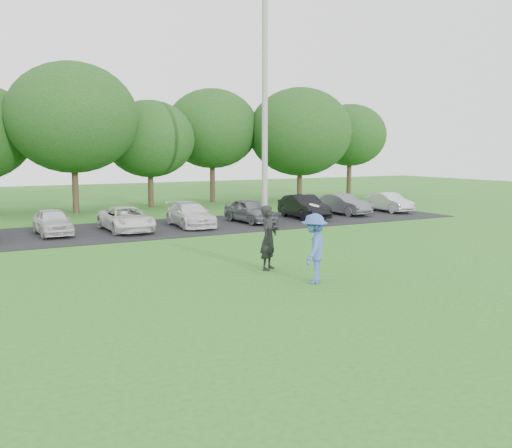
{
  "coord_description": "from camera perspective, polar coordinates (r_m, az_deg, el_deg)",
  "views": [
    {
      "loc": [
        -8.74,
        -12.37,
        3.66
      ],
      "look_at": [
        0.0,
        3.5,
        1.3
      ],
      "focal_mm": 40.0,
      "sensor_mm": 36.0,
      "label": 1
    }
  ],
  "objects": [
    {
      "name": "parked_cars",
      "position": [
        26.6,
        -12.55,
        0.65
      ],
      "size": [
        30.49,
        4.67,
        1.26
      ],
      "color": "silver",
      "rests_on": "parking_lot"
    },
    {
      "name": "parking_lot",
      "position": [
        27.08,
        -9.74,
        -0.42
      ],
      "size": [
        32.0,
        6.5,
        0.03
      ],
      "primitive_type": "cube",
      "color": "black",
      "rests_on": "ground"
    },
    {
      "name": "utility_pole",
      "position": [
        27.91,
        0.88,
        11.15
      ],
      "size": [
        0.28,
        0.28,
        10.95
      ],
      "primitive_type": "cylinder",
      "color": "gray",
      "rests_on": "ground"
    },
    {
      "name": "tree_row",
      "position": [
        36.62,
        -12.73,
        9.19
      ],
      "size": [
        42.39,
        9.85,
        8.64
      ],
      "color": "#38281C",
      "rests_on": "ground"
    },
    {
      "name": "camera_bystander",
      "position": [
        17.46,
        1.27,
        -1.37
      ],
      "size": [
        0.86,
        0.82,
        1.99
      ],
      "color": "black",
      "rests_on": "ground"
    },
    {
      "name": "frisbee_player",
      "position": [
        15.79,
        5.85,
        -2.44
      ],
      "size": [
        1.4,
        1.38,
        2.24
      ],
      "color": "#3E5EAF",
      "rests_on": "ground"
    },
    {
      "name": "ground",
      "position": [
        15.59,
        6.26,
        -6.21
      ],
      "size": [
        100.0,
        100.0,
        0.0
      ],
      "primitive_type": "plane",
      "color": "#26691E",
      "rests_on": "ground"
    }
  ]
}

